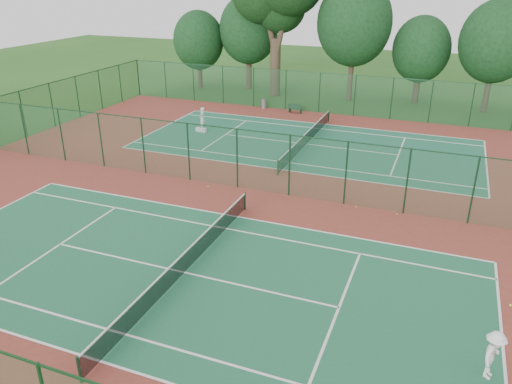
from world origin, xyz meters
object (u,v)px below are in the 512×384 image
at_px(player_near, 493,355).
at_px(kit_bag, 201,130).
at_px(bench, 295,108).
at_px(trash_bin, 264,104).
at_px(player_far, 202,119).

distance_m(player_near, kit_bag, 27.95).
height_order(player_near, bench, player_near).
height_order(player_near, trash_bin, player_near).
bearing_deg(kit_bag, player_near, -38.32).
bearing_deg(player_near, player_far, 62.94).
xyz_separation_m(player_near, player_far, (-19.98, 20.15, 0.07)).
xyz_separation_m(player_far, bench, (5.18, 7.57, -0.49)).
bearing_deg(trash_bin, bench, -9.60).
bearing_deg(bench, player_near, -54.34).
distance_m(trash_bin, bench, 3.15).
height_order(player_near, kit_bag, player_near).
xyz_separation_m(player_near, trash_bin, (-17.90, 28.24, -0.41)).
bearing_deg(trash_bin, player_near, -57.62).
xyz_separation_m(trash_bin, bench, (3.10, -0.52, -0.01)).
relative_size(bench, kit_bag, 1.58).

